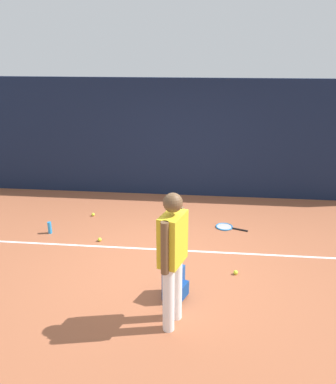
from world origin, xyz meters
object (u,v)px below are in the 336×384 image
Objects in this scene: tennis_player at (173,253)px; tennis_ball_by_fence at (100,239)px; tennis_racket at (226,227)px; water_bottle at (50,228)px; backpack at (175,284)px; tennis_ball_near_player at (93,214)px; tennis_ball_mid_court at (236,272)px.

tennis_player is 25.76× the size of tennis_ball_by_fence.
tennis_player is 3.07m from tennis_racket.
tennis_racket is at bearing 10.14° from water_bottle.
tennis_ball_near_player is at bearing 58.10° from backpack.
backpack is 6.67× the size of tennis_ball_by_fence.
tennis_ball_mid_court reaches higher than tennis_racket.
tennis_racket is 2.35m from tennis_ball_by_fence.
backpack is at bearing -142.58° from tennis_ball_mid_court.
tennis_ball_mid_court is at bearing -19.96° from tennis_ball_by_fence.
tennis_racket is 9.64× the size of tennis_ball_mid_court.
tennis_racket is at bearing 93.19° from tennis_ball_mid_court.
backpack is 1.09m from tennis_ball_mid_court.
tennis_ball_by_fence is at bearing 160.04° from tennis_ball_mid_court.
tennis_ball_near_player is at bearing 49.07° from tennis_player.
tennis_player is at bearing -54.17° from tennis_ball_by_fence.
tennis_racket is 2.41m from backpack.
tennis_player is 2.67× the size of tennis_racket.
tennis_ball_near_player is 1.14m from tennis_ball_by_fence.
tennis_racket is 9.64× the size of tennis_ball_near_player.
tennis_ball_mid_court is (0.09, -1.62, 0.02)m from tennis_racket.
backpack is (-0.76, -2.28, 0.20)m from tennis_racket.
backpack is 2.97m from water_bottle.
backpack is 6.67× the size of tennis_ball_near_player.
tennis_player reaches higher than water_bottle.
water_bottle is at bearing 167.49° from tennis_ball_by_fence.
tennis_ball_near_player is at bearing 56.33° from water_bottle.
water_bottle is (-0.98, 0.22, 0.08)m from tennis_ball_by_fence.
tennis_racket is 1.45× the size of backpack.
backpack reaches higher than tennis_racket.
tennis_ball_by_fence is 0.30× the size of water_bottle.
tennis_ball_by_fence is (0.42, -1.06, 0.00)m from tennis_ball_near_player.
water_bottle is at bearing 76.71° from backpack.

